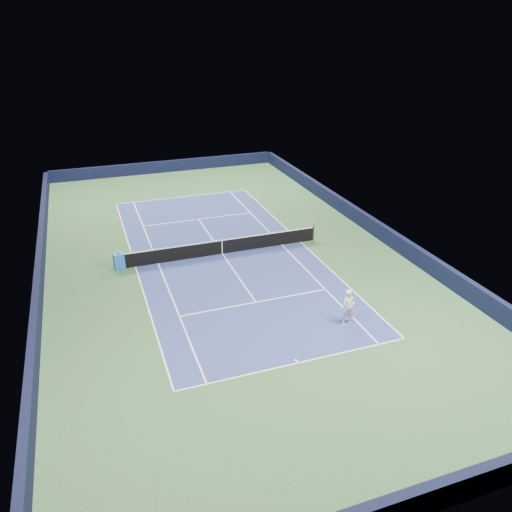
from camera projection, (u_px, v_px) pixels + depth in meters
name	position (u px, v px, depth m)	size (l,w,h in m)	color
ground	(222.00, 254.00, 31.93)	(40.00, 40.00, 0.00)	#2D522C
wall_far	(165.00, 166.00, 48.52)	(22.00, 0.35, 1.10)	black
wall_near	(407.00, 505.00, 14.87)	(22.00, 0.35, 1.10)	black
wall_right	(370.00, 224.00, 34.98)	(0.35, 40.00, 1.10)	black
wall_left	(40.00, 272.00, 28.41)	(0.35, 40.00, 1.10)	black
court_surface	(222.00, 254.00, 31.93)	(10.97, 23.77, 0.01)	navy
baseline_far	(183.00, 197.00, 42.02)	(10.97, 0.08, 0.00)	white
baseline_near	(298.00, 363.00, 21.84)	(10.97, 0.08, 0.00)	white
sideline_doubles_right	(301.00, 242.00, 33.59)	(0.08, 23.77, 0.00)	white
sideline_doubles_left	(136.00, 267.00, 30.27)	(0.08, 23.77, 0.00)	white
sideline_singles_right	(282.00, 245.00, 33.18)	(0.08, 23.77, 0.00)	white
sideline_singles_left	(158.00, 263.00, 30.68)	(0.08, 23.77, 0.00)	white
service_line_far	(199.00, 219.00, 37.36)	(8.23, 0.08, 0.00)	white
service_line_near	(256.00, 302.00, 26.50)	(8.23, 0.08, 0.00)	white
center_service_line	(222.00, 254.00, 31.93)	(0.08, 12.80, 0.00)	white
center_mark_far	(183.00, 197.00, 41.89)	(0.08, 0.30, 0.00)	white
center_mark_near	(296.00, 361.00, 21.97)	(0.08, 0.30, 0.00)	white
tennis_net	(222.00, 247.00, 31.71)	(12.90, 0.10, 1.07)	black
sponsor_cube	(119.00, 261.00, 29.85)	(0.67, 0.62, 1.00)	blue
tennis_player	(348.00, 307.00, 24.31)	(0.82, 1.26, 1.85)	white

